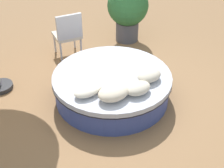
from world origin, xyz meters
TOP-DOWN VIEW (x-y plane):
  - ground_plane at (0.00, 0.00)m, footprint 16.00×16.00m
  - round_bed at (0.00, 0.00)m, footprint 2.02×2.02m
  - throw_pillow_0 at (0.61, 0.20)m, footprint 0.47×0.28m
  - throw_pillow_1 at (0.36, 0.51)m, footprint 0.51×0.38m
  - throw_pillow_2 at (-0.02, 0.64)m, footprint 0.42×0.29m
  - throw_pillow_3 at (-0.38, 0.49)m, footprint 0.43×0.32m
  - patio_chair at (-0.16, -1.68)m, footprint 0.61×0.60m
  - planter at (-1.61, -1.54)m, footprint 0.91×0.91m

SIDE VIEW (x-z plane):
  - ground_plane at x=0.00m, z-range 0.00..0.00m
  - round_bed at x=0.00m, z-range 0.01..0.48m
  - throw_pillow_0 at x=0.61m, z-range 0.47..0.62m
  - throw_pillow_2 at x=-0.02m, z-range 0.47..0.64m
  - patio_chair at x=-0.16m, z-range 0.07..1.05m
  - throw_pillow_3 at x=-0.38m, z-range 0.47..0.66m
  - throw_pillow_1 at x=0.36m, z-range 0.47..0.68m
  - planter at x=-1.61m, z-range 0.11..1.40m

